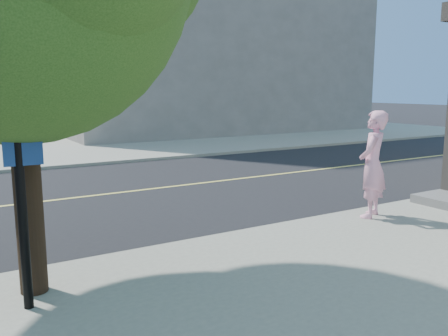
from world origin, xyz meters
TOP-DOWN VIEW (x-y plane):
  - sidewalk_ne at (13.50, 21.50)m, footprint 29.00×25.00m
  - filler_ne at (14.00, 22.00)m, footprint 18.00×16.00m
  - man_on_phone at (6.73, -0.57)m, footprint 0.90×0.80m

SIDE VIEW (x-z plane):
  - sidewalk_ne at x=13.50m, z-range 0.00..0.12m
  - man_on_phone at x=6.73m, z-range 0.12..2.18m
  - filler_ne at x=14.00m, z-range 0.12..14.12m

